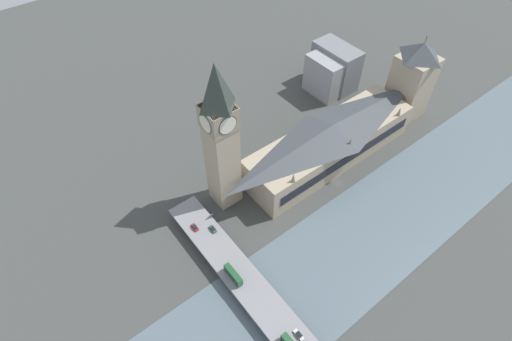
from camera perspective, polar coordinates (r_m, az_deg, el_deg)
name	(u,v)px	position (r m, az deg, el deg)	size (l,w,h in m)	color
ground_plane	(338,183)	(209.12, 11.66, -1.72)	(600.00, 600.00, 0.00)	#424442
river_water	(385,221)	(199.78, 17.91, -6.93)	(48.77, 360.00, 0.30)	slate
parliament_hall	(330,142)	(211.49, 10.57, 4.01)	(26.47, 97.80, 24.09)	tan
clock_tower	(220,137)	(169.12, -5.10, 4.73)	(13.08, 13.08, 77.34)	tan
victoria_tower	(412,80)	(246.48, 21.37, 11.95)	(19.09, 19.09, 50.34)	tan
road_bridge	(267,309)	(165.34, 1.63, -19.17)	(129.55, 14.04, 5.60)	slate
double_decker_bus_lead	(233,275)	(167.57, -3.27, -14.63)	(10.22, 2.58, 4.60)	#235B33
car_northbound_lead	(299,335)	(160.65, 6.13, -22.30)	(4.66, 1.77, 1.42)	silver
car_northbound_mid	(213,229)	(181.58, -6.20, -8.30)	(4.27, 1.90, 1.35)	#2D5638
car_southbound_lead	(195,227)	(183.05, -8.75, -8.03)	(4.29, 1.88, 1.47)	maroon
city_block_west	(331,73)	(259.25, 10.71, 13.53)	(23.64, 25.49, 24.55)	#939399
city_block_center	(335,66)	(263.39, 11.26, 14.39)	(29.72, 15.85, 27.13)	slate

